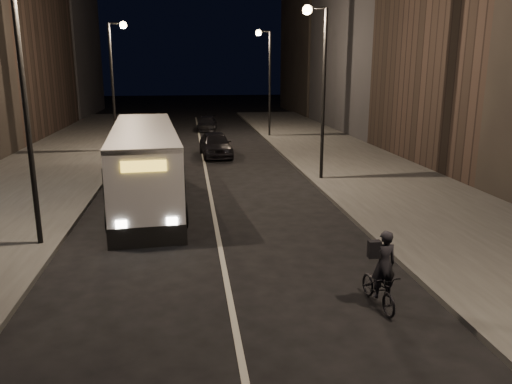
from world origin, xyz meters
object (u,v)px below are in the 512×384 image
object	(u,v)px
streetlight_right_far	(266,69)
cyclist_on_bicycle	(380,281)
streetlight_left_far	(116,69)
car_mid	(160,129)
streetlight_right_mid	(319,70)
car_far	(207,124)
city_bus	(145,161)
streetlight_left_near	(31,73)
car_near	(216,144)

from	to	relation	value
streetlight_right_far	cyclist_on_bicycle	xyz separation A→B (m)	(-1.87, -29.28, -4.71)
streetlight_left_far	car_mid	bearing A→B (deg)	73.41
streetlight_right_far	streetlight_right_mid	bearing A→B (deg)	-90.00
streetlight_right_mid	car_far	xyz separation A→B (m)	(-4.53, 21.24, -4.77)
city_bus	car_mid	xyz separation A→B (m)	(-0.45, 19.96, -1.07)
streetlight_left_far	streetlight_left_near	bearing A→B (deg)	-90.00
city_bus	car_far	size ratio (longest dim) A/B	2.89
cyclist_on_bicycle	streetlight_right_mid	bearing A→B (deg)	77.51
streetlight_left_near	cyclist_on_bicycle	xyz separation A→B (m)	(8.80, -5.28, -4.71)
city_bus	car_near	bearing A→B (deg)	66.83
streetlight_left_near	cyclist_on_bicycle	world-z (taller)	streetlight_left_near
cyclist_on_bicycle	car_near	distance (m)	21.18
streetlight_right_far	car_near	distance (m)	10.48
streetlight_right_far	car_near	size ratio (longest dim) A/B	1.77
car_mid	cyclist_on_bicycle	bearing A→B (deg)	97.96
city_bus	car_far	bearing A→B (deg)	77.11
streetlight_left_far	car_near	bearing A→B (deg)	-20.27
car_near	car_far	world-z (taller)	car_near
car_far	streetlight_right_mid	bearing A→B (deg)	-72.46
city_bus	car_mid	size ratio (longest dim) A/B	3.05
city_bus	cyclist_on_bicycle	bearing A→B (deg)	-64.32
streetlight_right_mid	cyclist_on_bicycle	size ratio (longest dim) A/B	4.16
streetlight_right_mid	car_mid	distance (m)	19.83
streetlight_left_near	car_near	bearing A→B (deg)	68.71
streetlight_right_far	streetlight_left_near	bearing A→B (deg)	-113.96
streetlight_right_mid	city_bus	bearing A→B (deg)	-161.58
streetlight_left_near	city_bus	xyz separation A→B (m)	(2.62, 5.32, -3.65)
city_bus	car_far	xyz separation A→B (m)	(3.51, 23.92, -1.12)
streetlight_left_far	car_far	size ratio (longest dim) A/B	1.99
car_mid	streetlight_left_near	bearing A→B (deg)	80.82
streetlight_right_mid	car_far	size ratio (longest dim) A/B	1.99
cyclist_on_bicycle	city_bus	bearing A→B (deg)	115.73
car_near	cyclist_on_bicycle	bearing A→B (deg)	-85.97
car_near	car_far	distance (m)	13.51
streetlight_left_far	cyclist_on_bicycle	bearing A→B (deg)	-69.30
car_near	car_mid	xyz separation A→B (m)	(-3.96, 9.55, -0.14)
streetlight_right_mid	car_near	world-z (taller)	streetlight_right_mid
streetlight_right_mid	streetlight_right_far	world-z (taller)	same
streetlight_left_far	car_far	distance (m)	13.67
cyclist_on_bicycle	car_far	size ratio (longest dim) A/B	0.48
streetlight_left_near	streetlight_left_far	size ratio (longest dim) A/B	1.00
streetlight_right_far	cyclist_on_bicycle	bearing A→B (deg)	-93.65
streetlight_left_near	car_mid	xyz separation A→B (m)	(2.17, 25.29, -4.73)
streetlight_left_far	cyclist_on_bicycle	xyz separation A→B (m)	(8.80, -23.28, -4.71)
car_mid	car_far	size ratio (longest dim) A/B	0.95
cyclist_on_bicycle	streetlight_left_near	bearing A→B (deg)	144.55
streetlight_right_far	car_far	world-z (taller)	streetlight_right_far
streetlight_left_near	car_far	world-z (taller)	streetlight_left_near
city_bus	cyclist_on_bicycle	xyz separation A→B (m)	(6.17, -10.60, -1.06)
car_near	streetlight_right_far	bearing A→B (deg)	58.06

